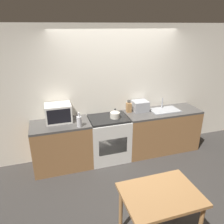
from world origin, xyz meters
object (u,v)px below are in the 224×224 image
Objects in this scene: microwave at (58,113)px; toaster_oven at (140,106)px; dining_table at (160,200)px; stove_range at (109,138)px; kettle at (115,114)px; bottle at (79,121)px.

toaster_oven is (1.65, 0.04, -0.06)m from microwave.
dining_table is at bearing -107.79° from toaster_oven.
stove_range reaches higher than dining_table.
kettle is 0.62× the size of toaster_oven.
dining_table is (0.97, -2.08, -0.42)m from microwave.
microwave reaches higher than toaster_oven.
bottle is 0.29× the size of dining_table.
bottle is (-0.60, -0.22, 0.55)m from stove_range.
stove_range is 4.75× the size of kettle.
kettle is 0.72× the size of bottle.
kettle is (0.12, -0.05, 0.53)m from stove_range.
stove_range is 1.00× the size of dining_table.
stove_range is 0.93m from toaster_oven.
toaster_oven is at bearing 11.69° from stove_range.
bottle reaches higher than toaster_oven.
bottle is (0.32, -0.33, -0.06)m from microwave.
dining_table is (-0.07, -1.93, -0.34)m from kettle.
stove_range is at bearing 159.02° from kettle.
bottle is at bearing -166.02° from kettle.
kettle is at bearing -162.18° from toaster_oven.
kettle is at bearing 87.91° from dining_table.
dining_table is at bearing -65.01° from microwave.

